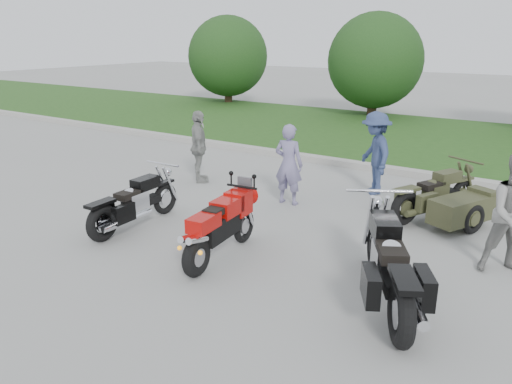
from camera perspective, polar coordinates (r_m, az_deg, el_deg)
The scene contains 12 objects.
ground at distance 7.44m, azimuth -3.30°, elevation -7.65°, with size 80.00×80.00×0.00m, color #999994.
curb at distance 12.46m, azimuth 13.45°, elevation 2.73°, with size 60.00×0.30×0.15m, color #A2A098.
grass_strip at distance 16.33m, azimuth 18.63°, elevation 5.75°, with size 60.00×8.00×0.14m, color #356121.
tree_far_left at distance 23.55m, azimuth -3.24°, elevation 15.22°, with size 3.60×3.60×4.00m.
tree_mid_left at distance 20.17m, azimuth 13.46°, elevation 14.38°, with size 3.60×3.60×4.00m.
sportbike_red at distance 7.25m, azimuth -4.14°, elevation -3.82°, with size 0.44×1.89×0.90m.
cruiser_left at distance 8.68m, azimuth -13.99°, elevation -1.47°, with size 0.40×2.11×0.81m.
cruiser_right at distance 6.23m, azimuth 14.99°, elevation -8.42°, with size 1.39×2.31×0.98m.
cruiser_sidecar at distance 9.21m, azimuth 21.21°, elevation -1.25°, with size 1.55×1.98×0.82m.
person_stripe at distance 9.59m, azimuth 3.76°, elevation 3.17°, with size 0.57×0.38×1.57m, color slate.
person_denim at distance 10.48m, azimuth 13.43°, elevation 4.33°, with size 1.10×0.63×1.70m, color navy.
person_back at distance 11.10m, azimuth -6.54°, elevation 5.15°, with size 0.93×0.39×1.59m, color gray.
Camera 1 is at (4.07, -5.36, 3.18)m, focal length 35.00 mm.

